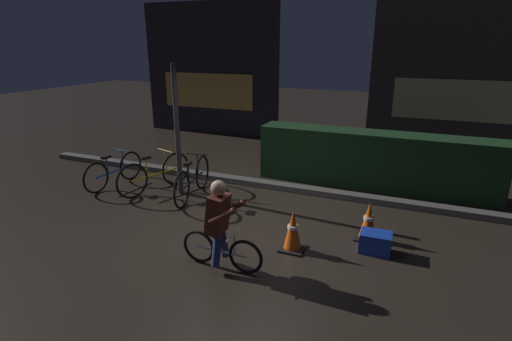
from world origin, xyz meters
name	(u,v)px	position (x,y,z in m)	size (l,w,h in m)	color
ground_plane	(230,233)	(0.00, 0.00, 0.00)	(40.00, 40.00, 0.00)	#2D261E
sidewalk_curb	(277,186)	(0.00, 2.20, 0.06)	(12.00, 0.24, 0.12)	#56544F
hedge_row	(374,160)	(1.80, 3.10, 0.58)	(4.80, 0.70, 1.16)	#19381C
storefront_left	(211,70)	(-3.86, 6.50, 2.04)	(4.50, 0.54, 4.10)	#262328
storefront_right	(459,75)	(3.40, 7.20, 2.05)	(4.62, 0.54, 4.12)	#383330
street_post	(177,131)	(-1.70, 1.20, 1.27)	(0.10, 0.10, 2.55)	#2D2D33
parked_bike_leftmost	(114,171)	(-3.21, 1.03, 0.33)	(0.46, 1.58, 0.73)	black
parked_bike_left_mid	(155,174)	(-2.24, 1.11, 0.36)	(0.61, 1.68, 0.81)	black
parked_bike_center_left	(193,180)	(-1.35, 1.10, 0.37)	(0.46, 1.74, 0.81)	black
traffic_cone_near	(293,231)	(1.08, -0.10, 0.30)	(0.36, 0.36, 0.63)	black
traffic_cone_far	(368,221)	(2.04, 0.67, 0.29)	(0.36, 0.36, 0.61)	black
blue_crate	(375,242)	(2.20, 0.30, 0.15)	(0.44, 0.32, 0.30)	#193DB7
cyclist	(220,224)	(0.33, -0.92, 0.63)	(1.19, 0.51, 1.25)	black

